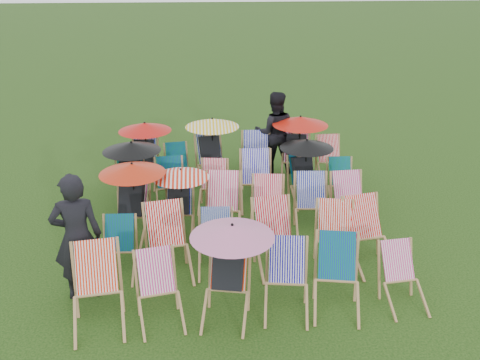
{
  "coord_description": "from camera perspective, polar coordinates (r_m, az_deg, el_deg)",
  "views": [
    {
      "loc": [
        -0.69,
        -8.19,
        4.49
      ],
      "look_at": [
        -0.03,
        0.29,
        0.9
      ],
      "focal_mm": 40.0,
      "sensor_mm": 36.0,
      "label": 1
    }
  ],
  "objects": [
    {
      "name": "person_rear",
      "position": [
        11.74,
        3.71,
        5.07
      ],
      "size": [
        0.91,
        0.72,
        1.82
      ],
      "primitive_type": "imported",
      "rotation": [
        0.0,
        0.0,
        3.11
      ],
      "color": "black",
      "rests_on": "ground"
    },
    {
      "name": "deckchair_4",
      "position": [
        7.42,
        10.34,
        -10.23
      ],
      "size": [
        0.79,
        0.99,
        0.97
      ],
      "rotation": [
        0.0,
        0.0,
        -0.18
      ],
      "color": "#A27B4C",
      "rests_on": "ground"
    },
    {
      "name": "deckchair_26",
      "position": [
        11.31,
        -3.05,
        3.31
      ],
      "size": [
        1.13,
        1.23,
        1.34
      ],
      "rotation": [
        0.0,
        0.0,
        0.18
      ],
      "color": "#A27B4C",
      "rests_on": "ground"
    },
    {
      "name": "deckchair_20",
      "position": [
        10.16,
        -2.87,
        -0.69
      ],
      "size": [
        0.67,
        0.86,
        0.87
      ],
      "rotation": [
        0.0,
        0.0,
        -0.13
      ],
      "color": "#A27B4C",
      "rests_on": "ground"
    },
    {
      "name": "deckchair_12",
      "position": [
        9.17,
        -11.62,
        -2.1
      ],
      "size": [
        1.1,
        1.18,
        1.31
      ],
      "rotation": [
        0.0,
        0.0,
        -0.19
      ],
      "color": "#A27B4C",
      "rests_on": "ground"
    },
    {
      "name": "deckchair_1",
      "position": [
        7.19,
        -8.64,
        -11.69
      ],
      "size": [
        0.74,
        0.91,
        0.89
      ],
      "rotation": [
        0.0,
        0.0,
        0.2
      ],
      "color": "#A27B4C",
      "rests_on": "ground"
    },
    {
      "name": "deckchair_6",
      "position": [
        8.28,
        -12.93,
        -7.26
      ],
      "size": [
        0.59,
        0.79,
        0.84
      ],
      "rotation": [
        0.0,
        0.0,
        -0.04
      ],
      "color": "#A27B4C",
      "rests_on": "ground"
    },
    {
      "name": "deckchair_28",
      "position": [
        11.37,
        6.12,
        3.43
      ],
      "size": [
        1.17,
        1.24,
        1.38
      ],
      "rotation": [
        0.0,
        0.0,
        -0.16
      ],
      "color": "#A27B4C",
      "rests_on": "ground"
    },
    {
      "name": "deckchair_0",
      "position": [
        7.25,
        -15.0,
        -11.36
      ],
      "size": [
        0.8,
        1.02,
        1.02
      ],
      "rotation": [
        0.0,
        0.0,
        0.14
      ],
      "color": "#A27B4C",
      "rests_on": "ground"
    },
    {
      "name": "deckchair_10",
      "position": [
        8.36,
        10.07,
        -6.19
      ],
      "size": [
        0.79,
        0.98,
        0.96
      ],
      "rotation": [
        0.0,
        0.0,
        -0.18
      ],
      "color": "#A27B4C",
      "rests_on": "ground"
    },
    {
      "name": "deckchair_22",
      "position": [
        10.41,
        6.96,
        1.05
      ],
      "size": [
        1.04,
        1.12,
        1.23
      ],
      "rotation": [
        0.0,
        0.0,
        0.14
      ],
      "color": "#A27B4C",
      "rests_on": "ground"
    },
    {
      "name": "deckchair_13",
      "position": [
        9.22,
        -6.51,
        -2.19
      ],
      "size": [
        0.97,
        1.02,
        1.15
      ],
      "rotation": [
        0.0,
        0.0,
        -0.08
      ],
      "color": "#A27B4C",
      "rests_on": "ground"
    },
    {
      "name": "deckchair_15",
      "position": [
        9.24,
        2.96,
        -2.98
      ],
      "size": [
        0.72,
        0.93,
        0.93
      ],
      "rotation": [
        0.0,
        0.0,
        -0.13
      ],
      "color": "#A27B4C",
      "rests_on": "ground"
    },
    {
      "name": "deckchair_19",
      "position": [
        10.24,
        -7.44,
        -0.58
      ],
      "size": [
        0.67,
        0.88,
        0.9
      ],
      "rotation": [
        0.0,
        0.0,
        0.09
      ],
      "color": "#A27B4C",
      "rests_on": "ground"
    },
    {
      "name": "deckchair_25",
      "position": [
        11.29,
        -6.67,
        1.52
      ],
      "size": [
        0.63,
        0.81,
        0.81
      ],
      "rotation": [
        0.0,
        0.0,
        0.14
      ],
      "color": "#A27B4C",
      "rests_on": "ground"
    },
    {
      "name": "deckchair_21",
      "position": [
        10.22,
        1.79,
        -0.1
      ],
      "size": [
        0.7,
        0.95,
        1.01
      ],
      "rotation": [
        0.0,
        0.0,
        -0.04
      ],
      "color": "#A27B4C",
      "rests_on": "ground"
    },
    {
      "name": "deckchair_9",
      "position": [
        8.22,
        3.92,
        -6.18
      ],
      "size": [
        0.77,
        0.99,
        1.01
      ],
      "rotation": [
        0.0,
        0.0,
        0.11
      ],
      "color": "#A27B4C",
      "rests_on": "ground"
    },
    {
      "name": "deckchair_23",
      "position": [
        10.55,
        10.8,
        -0.3
      ],
      "size": [
        0.58,
        0.78,
        0.82
      ],
      "rotation": [
        0.0,
        0.0,
        -0.05
      ],
      "color": "#A27B4C",
      "rests_on": "ground"
    },
    {
      "name": "deckchair_11",
      "position": [
        8.52,
        13.74,
        -5.74
      ],
      "size": [
        0.83,
        1.03,
        1.01
      ],
      "rotation": [
        0.0,
        0.0,
        0.19
      ],
      "color": "#A27B4C",
      "rests_on": "ground"
    },
    {
      "name": "deckchair_24",
      "position": [
        11.35,
        -10.24,
        2.91
      ],
      "size": [
        1.09,
        1.15,
        1.3
      ],
      "rotation": [
        0.0,
        0.0,
        -0.08
      ],
      "color": "#A27B4C",
      "rests_on": "ground"
    },
    {
      "name": "deckchair_5",
      "position": [
        7.75,
        17.07,
        -10.01
      ],
      "size": [
        0.63,
        0.81,
        0.83
      ],
      "rotation": [
        0.0,
        0.0,
        0.11
      ],
      "color": "#A27B4C",
      "rests_on": "ground"
    },
    {
      "name": "person_left",
      "position": [
        7.67,
        -17.0,
        -5.85
      ],
      "size": [
        0.75,
        0.56,
        1.87
      ],
      "primitive_type": "imported",
      "rotation": [
        0.0,
        0.0,
        3.31
      ],
      "color": "black",
      "rests_on": "ground"
    },
    {
      "name": "deckchair_17",
      "position": [
        9.53,
        11.82,
        -2.56
      ],
      "size": [
        0.69,
        0.92,
        0.95
      ],
      "rotation": [
        0.0,
        0.0,
        0.07
      ],
      "color": "#A27B4C",
      "rests_on": "ground"
    },
    {
      "name": "deckchair_8",
      "position": [
        8.2,
        -2.59,
        -6.78
      ],
      "size": [
        0.61,
        0.83,
        0.87
      ],
      "rotation": [
        0.0,
        0.0,
        -0.04
      ],
      "color": "#A27B4C",
      "rests_on": "ground"
    },
    {
      "name": "deckchair_7",
      "position": [
        8.12,
        -7.7,
        -6.72
      ],
      "size": [
        0.84,
        1.04,
        1.02
      ],
      "rotation": [
        0.0,
        0.0,
        0.19
      ],
      "color": "#A27B4C",
      "rests_on": "ground"
    },
    {
      "name": "deckchair_18",
      "position": [
        10.24,
        -11.5,
        0.55
      ],
      "size": [
        1.09,
        1.16,
        1.29
      ],
      "rotation": [
        0.0,
        0.0,
        0.12
      ],
      "color": "#A27B4C",
      "rests_on": "ground"
    },
    {
      "name": "ground",
      "position": [
        9.37,
        0.31,
        -5.77
      ],
      "size": [
        100.0,
        100.0,
        0.0
      ],
      "primitive_type": "plane",
      "color": "black",
      "rests_on": "ground"
    },
    {
      "name": "deckchair_27",
      "position": [
        11.32,
        1.73,
        2.25
      ],
      "size": [
        0.73,
        0.97,
        1.01
      ],
      "rotation": [
        0.0,
        0.0,
        -0.07
      ],
      "color": "#A27B4C",
      "rests_on": "ground"
    },
    {
      "name": "deckchair_2",
      "position": [
        7.07,
        -1.28,
        -9.62
      ],
      "size": [
        1.1,
        1.18,
        1.31
      ],
      "rotation": [
        0.0,
        0.0,
        -0.21
      ],
      "color": "#A27B4C",
      "rests_on": "ground"
    },
    {
      "name": "deckchair_16",
      "position": [
        9.37,
        7.74,
        -2.71
      ],
      "size": [
        0.69,
        0.92,
        0.96
      ],
      "rotation": [
        0.0,
        0.0,
        -0.07
      ],
      "color": "#A27B4C",
      "rests_on": "ground"
    },
    {
      "name": "deckchair_29",
      "position": [
        11.64,
        9.66,
        2.19
      ],
      "size": [
        0.61,
        0.83,
        0.89
      ],
      "rotation": [
        0.0,
        0.0,
        0.03
      ],
      "color": "#A27B4C",
      "rests_on": "ground"
    },
    {
      "name": "deckchair_14",
      "position": [
        9.15,
        -1.93,
        -2.94
      ],
      "size": [
        0.78,
        1.01,
        1.01
      ],
      "rotation": [
        0.0,
        0.0,
        -0.12
      ],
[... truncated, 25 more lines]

